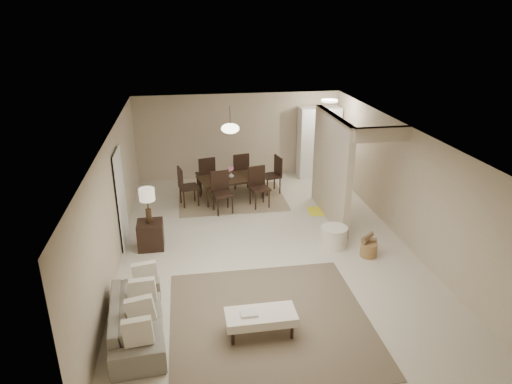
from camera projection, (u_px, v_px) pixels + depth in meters
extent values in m
plane|color=beige|center=(265.00, 245.00, 9.80)|extent=(9.00, 9.00, 0.00)
plane|color=white|center=(266.00, 132.00, 8.87)|extent=(9.00, 9.00, 0.00)
plane|color=#BDAD8F|center=(239.00, 136.00, 13.47)|extent=(6.00, 0.00, 6.00)
plane|color=#BDAD8F|center=(114.00, 200.00, 8.90)|extent=(0.00, 9.00, 9.00)
plane|color=#BDAD8F|center=(403.00, 183.00, 9.77)|extent=(0.00, 9.00, 9.00)
cube|color=#BDAD8F|center=(331.00, 168.00, 10.75)|extent=(0.15, 2.50, 2.50)
cube|color=black|center=(121.00, 199.00, 9.54)|extent=(0.04, 0.90, 2.04)
cube|color=white|center=(318.00, 142.00, 13.56)|extent=(1.20, 0.55, 2.10)
cylinder|color=white|center=(329.00, 101.00, 12.16)|extent=(0.44, 0.44, 0.05)
cube|color=brown|center=(270.00, 320.00, 7.42)|extent=(3.20, 3.20, 0.01)
imported|color=gray|center=(137.00, 319.00, 7.01)|extent=(2.04, 0.94, 0.58)
cube|color=#EEE4CF|center=(261.00, 317.00, 7.00)|extent=(1.09, 0.51, 0.15)
cylinder|color=black|center=(233.00, 338.00, 6.83)|extent=(0.05, 0.05, 0.25)
cylinder|color=black|center=(292.00, 332.00, 6.97)|extent=(0.05, 0.05, 0.25)
cylinder|color=black|center=(230.00, 323.00, 7.17)|extent=(0.05, 0.05, 0.25)
cylinder|color=black|center=(287.00, 317.00, 7.30)|extent=(0.05, 0.05, 0.25)
cube|color=black|center=(151.00, 235.00, 9.62)|extent=(0.54, 0.54, 0.58)
cylinder|color=#402D1B|center=(149.00, 216.00, 9.45)|extent=(0.12, 0.12, 0.30)
cylinder|color=#402D1B|center=(148.00, 203.00, 9.35)|extent=(0.03, 0.03, 0.26)
cylinder|color=beige|center=(147.00, 194.00, 9.27)|extent=(0.32, 0.32, 0.26)
cylinder|color=#EEE4CF|center=(334.00, 237.00, 9.68)|extent=(0.57, 0.57, 0.44)
cylinder|color=brown|center=(369.00, 250.00, 9.32)|extent=(0.42, 0.42, 0.29)
cube|color=#766049|center=(232.00, 198.00, 12.24)|extent=(2.80, 2.10, 0.01)
imported|color=black|center=(231.00, 188.00, 12.14)|extent=(1.85, 1.29, 0.59)
imported|color=silver|center=(231.00, 175.00, 12.00)|extent=(0.14, 0.14, 0.14)
cube|color=#FFF428|center=(327.00, 211.00, 11.47)|extent=(0.97, 0.65, 0.01)
cylinder|color=#402D1B|center=(230.00, 116.00, 11.41)|extent=(0.02, 0.02, 0.50)
ellipsoid|color=#FFEAC6|center=(230.00, 128.00, 11.54)|extent=(0.46, 0.46, 0.25)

